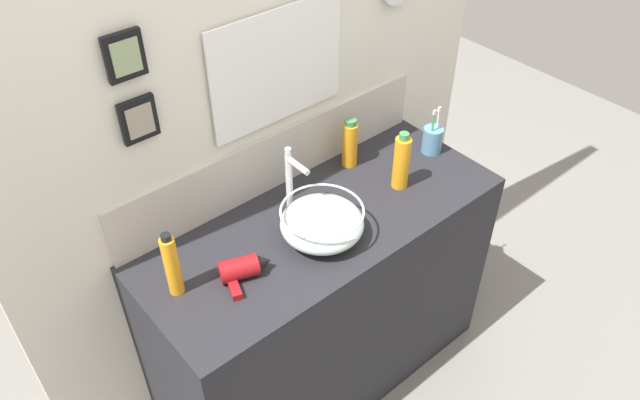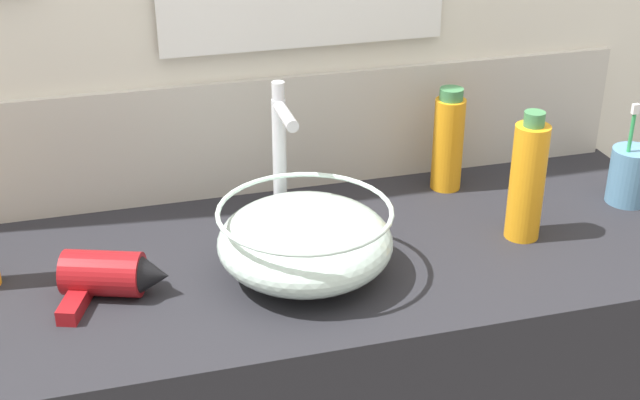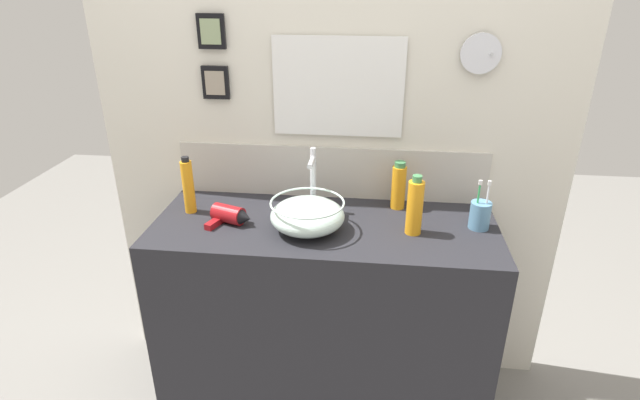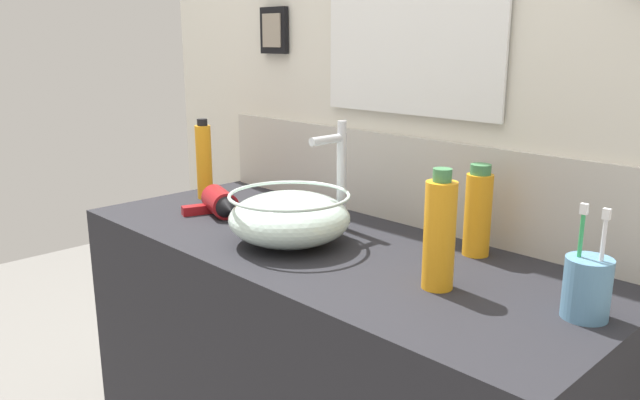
% 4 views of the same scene
% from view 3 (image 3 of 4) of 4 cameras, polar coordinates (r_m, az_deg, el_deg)
% --- Properties ---
extents(ground_plane, '(6.00, 6.00, 0.00)m').
position_cam_3_polar(ground_plane, '(2.46, 0.43, -21.33)').
color(ground_plane, gray).
extents(vanity_counter, '(1.33, 0.53, 0.88)m').
position_cam_3_polar(vanity_counter, '(2.17, 0.47, -13.17)').
color(vanity_counter, '#232328').
rests_on(vanity_counter, ground).
extents(back_panel, '(1.97, 0.10, 2.40)m').
position_cam_3_polar(back_panel, '(2.09, 1.41, 8.67)').
color(back_panel, silver).
rests_on(back_panel, ground).
extents(glass_bowl_sink, '(0.28, 0.28, 0.12)m').
position_cam_3_polar(glass_bowl_sink, '(1.86, -1.44, -1.75)').
color(glass_bowl_sink, silver).
rests_on(glass_bowl_sink, vanity_counter).
extents(faucet, '(0.02, 0.11, 0.27)m').
position_cam_3_polar(faucet, '(1.96, -0.83, 2.66)').
color(faucet, silver).
rests_on(faucet, vanity_counter).
extents(hair_drier, '(0.18, 0.14, 0.07)m').
position_cam_3_polar(hair_drier, '(1.95, -10.19, -1.74)').
color(hair_drier, maroon).
rests_on(hair_drier, vanity_counter).
extents(toothbrush_cup, '(0.08, 0.08, 0.20)m').
position_cam_3_polar(toothbrush_cup, '(1.97, 17.82, -1.63)').
color(toothbrush_cup, '#598CB2').
rests_on(toothbrush_cup, vanity_counter).
extents(shampoo_bottle, '(0.05, 0.05, 0.23)m').
position_cam_3_polar(shampoo_bottle, '(2.05, -14.82, 1.55)').
color(shampoo_bottle, orange).
rests_on(shampoo_bottle, vanity_counter).
extents(spray_bottle, '(0.06, 0.06, 0.23)m').
position_cam_3_polar(spray_bottle, '(1.85, 10.78, -0.77)').
color(spray_bottle, orange).
rests_on(spray_bottle, vanity_counter).
extents(soap_dispenser, '(0.06, 0.06, 0.20)m').
position_cam_3_polar(soap_dispenser, '(2.05, 8.97, 1.59)').
color(soap_dispenser, orange).
rests_on(soap_dispenser, vanity_counter).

